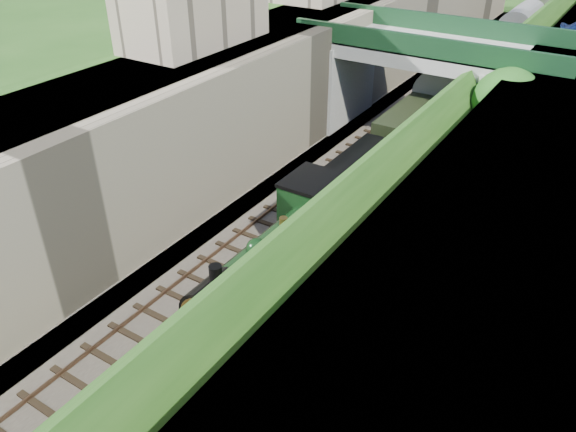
{
  "coord_description": "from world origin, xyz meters",
  "views": [
    {
      "loc": [
        11.06,
        -9.14,
        14.99
      ],
      "look_at": [
        0.0,
        8.25,
        2.22
      ],
      "focal_mm": 35.0,
      "sensor_mm": 36.0,
      "label": 1
    }
  ],
  "objects": [
    {
      "name": "tender",
      "position": [
        1.2,
        13.24,
        1.62
      ],
      "size": [
        2.7,
        6.0,
        3.05
      ],
      "color": "black",
      "rests_on": "trackbed"
    },
    {
      "name": "locomotive",
      "position": [
        1.2,
        5.88,
        1.89
      ],
      "size": [
        3.1,
        10.23,
        3.83
      ],
      "color": "black",
      "rests_on": "trackbed"
    },
    {
      "name": "street_plateau_left",
      "position": [
        -9.0,
        20.0,
        3.5
      ],
      "size": [
        6.0,
        90.0,
        7.0
      ],
      "primitive_type": "cube",
      "color": "#262628",
      "rests_on": "ground"
    },
    {
      "name": "ground",
      "position": [
        0.0,
        0.0,
        0.0
      ],
      "size": [
        160.0,
        160.0,
        0.0
      ],
      "primitive_type": "plane",
      "color": "#1E4714",
      "rests_on": "ground"
    },
    {
      "name": "coach_rear",
      "position": [
        1.2,
        63.44,
        2.05
      ],
      "size": [
        2.9,
        18.0,
        3.7
      ],
      "color": "black",
      "rests_on": "trackbed"
    },
    {
      "name": "trackbed",
      "position": [
        0.0,
        20.0,
        0.1
      ],
      "size": [
        10.0,
        90.0,
        0.2
      ],
      "primitive_type": "cube",
      "color": "#473F38",
      "rests_on": "ground"
    },
    {
      "name": "track_right",
      "position": [
        1.2,
        20.0,
        0.25
      ],
      "size": [
        2.5,
        90.0,
        0.2
      ],
      "color": "black",
      "rests_on": "trackbed"
    },
    {
      "name": "coach_middle",
      "position": [
        1.2,
        44.64,
        2.05
      ],
      "size": [
        2.9,
        18.0,
        3.7
      ],
      "color": "black",
      "rests_on": "trackbed"
    },
    {
      "name": "embankment_slope",
      "position": [
        5.0,
        20.24,
        2.77
      ],
      "size": [
        4.42,
        91.12,
        6.42
      ],
      "color": "#1E4714",
      "rests_on": "ground"
    },
    {
      "name": "retaining_wall",
      "position": [
        -5.5,
        20.0,
        3.5
      ],
      "size": [
        1.0,
        90.0,
        7.0
      ],
      "primitive_type": "cube",
      "color": "#756B56",
      "rests_on": "ground"
    },
    {
      "name": "track_left",
      "position": [
        -2.0,
        20.0,
        0.25
      ],
      "size": [
        2.5,
        90.0,
        0.2
      ],
      "color": "black",
      "rests_on": "trackbed"
    },
    {
      "name": "building_near",
      "position": [
        -9.5,
        14.0,
        9.0
      ],
      "size": [
        4.0,
        8.0,
        4.0
      ],
      "primitive_type": "cube",
      "color": "gray",
      "rests_on": "street_plateau_left"
    },
    {
      "name": "tree",
      "position": [
        5.91,
        20.22,
        4.65
      ],
      "size": [
        3.6,
        3.8,
        6.6
      ],
      "color": "black",
      "rests_on": "ground"
    },
    {
      "name": "road_bridge",
      "position": [
        0.94,
        24.0,
        4.08
      ],
      "size": [
        16.0,
        6.4,
        7.25
      ],
      "color": "gray",
      "rests_on": "ground"
    },
    {
      "name": "coach_front",
      "position": [
        1.2,
        25.84,
        2.05
      ],
      "size": [
        2.9,
        18.0,
        3.7
      ],
      "color": "black",
      "rests_on": "trackbed"
    },
    {
      "name": "street_plateau_right",
      "position": [
        9.5,
        20.0,
        3.12
      ],
      "size": [
        8.0,
        90.0,
        6.25
      ],
      "primitive_type": "cube",
      "color": "#262628",
      "rests_on": "ground"
    }
  ]
}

